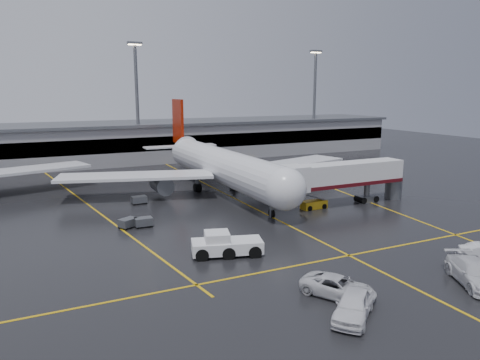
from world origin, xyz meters
name	(u,v)px	position (x,y,z in m)	size (l,w,h in m)	color
ground	(247,204)	(0.00, 0.00, 0.00)	(220.00, 220.00, 0.00)	black
apron_line_centre	(247,204)	(0.00, 0.00, 0.01)	(0.25, 90.00, 0.02)	gold
apron_line_stop	(349,255)	(0.00, -22.00, 0.01)	(60.00, 0.25, 0.02)	gold
apron_line_left	(87,204)	(-20.00, 10.00, 0.01)	(0.25, 70.00, 0.02)	gold
apron_line_right	(313,181)	(18.00, 10.00, 0.01)	(0.25, 70.00, 0.02)	gold
terminal	(155,140)	(0.00, 47.93, 4.32)	(122.00, 19.00, 8.60)	gray
light_mast_mid	(137,96)	(-5.00, 42.00, 14.47)	(3.00, 1.20, 25.45)	#595B60
light_mast_right	(315,95)	(40.00, 42.00, 14.47)	(3.00, 1.20, 25.45)	#595B60
main_airliner	(219,165)	(0.00, 9.70, 4.21)	(48.80, 45.60, 14.10)	silver
jet_bridge	(344,177)	(11.87, -6.00, 3.93)	(19.90, 3.40, 6.05)	silver
pushback_tractor	(225,245)	(-10.63, -16.68, 0.96)	(7.21, 4.53, 2.40)	silver
belt_loader	(314,204)	(7.19, -5.78, 0.55)	(3.57, 1.75, 2.23)	gold
service_van_a	(338,287)	(-6.47, -28.68, 0.80)	(2.65, 5.75, 1.60)	silver
service_van_b	(474,273)	(4.95, -31.60, 0.97)	(2.72, 6.68, 1.94)	silver
service_van_d	(353,305)	(-7.55, -31.77, 0.94)	(2.22, 5.53, 1.88)	silver
baggage_cart_a	(143,222)	(-15.49, -4.26, 0.63)	(2.03, 1.35, 1.12)	#595B60
baggage_cart_b	(128,222)	(-17.18, -3.81, 0.63)	(2.38, 2.12, 1.12)	#595B60
baggage_cart_c	(139,200)	(-13.41, 6.82, 0.63)	(2.07, 1.41, 1.12)	#595B60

